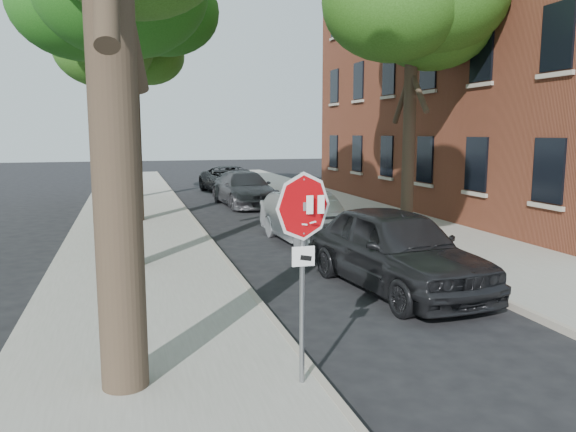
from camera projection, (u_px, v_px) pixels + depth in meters
name	position (u px, v px, depth m)	size (l,w,h in m)	color
ground	(354.00, 384.00, 7.16)	(120.00, 120.00, 0.00)	black
sidewalk_left	(136.00, 231.00, 17.88)	(4.00, 55.00, 0.12)	gray
sidewalk_right	(380.00, 220.00, 20.20)	(4.00, 55.00, 0.12)	gray
curb_left	(200.00, 228.00, 18.44)	(0.12, 55.00, 0.13)	#9E9384
curb_right	(326.00, 222.00, 19.64)	(0.12, 55.00, 0.13)	#9E9384
apartment_building	(540.00, 23.00, 23.16)	(12.20, 20.20, 15.30)	brown
stop_sign	(303.00, 237.00, 6.66)	(0.76, 0.34, 2.61)	gray
tree_far	(121.00, 43.00, 25.43)	(5.29, 4.91, 9.33)	black
tree_right	(411.00, 1.00, 17.34)	(5.29, 4.91, 9.33)	black
car_a	(395.00, 249.00, 11.40)	(2.00, 4.97, 1.69)	black
car_b	(307.00, 219.00, 16.11)	(1.55, 4.45, 1.47)	#B2B4BA
car_c	(244.00, 189.00, 24.61)	(2.08, 5.11, 1.48)	#46454A
car_d	(231.00, 180.00, 29.83)	(2.33, 5.06, 1.41)	black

